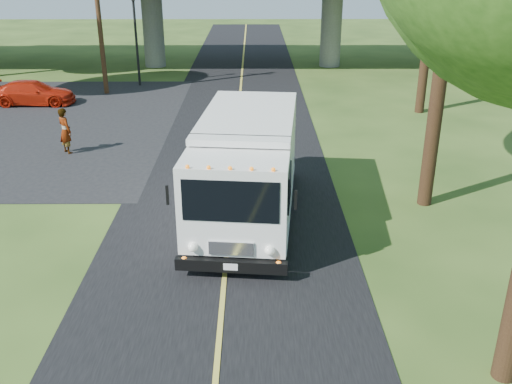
{
  "coord_description": "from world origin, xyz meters",
  "views": [
    {
      "loc": [
        0.72,
        -7.62,
        7.57
      ],
      "look_at": [
        0.79,
        6.24,
        1.6
      ],
      "focal_mm": 40.0,
      "sensor_mm": 36.0,
      "label": 1
    }
  ],
  "objects_px": {
    "traffic_signal": "(136,30)",
    "utility_pole": "(98,8)",
    "step_van": "(247,166)",
    "pedestrian": "(65,131)",
    "red_sedan": "(33,93)"
  },
  "relations": [
    {
      "from": "traffic_signal",
      "to": "utility_pole",
      "type": "height_order",
      "value": "utility_pole"
    },
    {
      "from": "step_van",
      "to": "pedestrian",
      "type": "bearing_deg",
      "value": 146.08
    },
    {
      "from": "utility_pole",
      "to": "pedestrian",
      "type": "xyz_separation_m",
      "value": [
        0.82,
        -10.06,
        -3.68
      ]
    },
    {
      "from": "utility_pole",
      "to": "pedestrian",
      "type": "height_order",
      "value": "utility_pole"
    },
    {
      "from": "red_sedan",
      "to": "utility_pole",
      "type": "bearing_deg",
      "value": -54.02
    },
    {
      "from": "utility_pole",
      "to": "red_sedan",
      "type": "bearing_deg",
      "value": -143.3
    },
    {
      "from": "utility_pole",
      "to": "pedestrian",
      "type": "relative_size",
      "value": 4.91
    },
    {
      "from": "utility_pole",
      "to": "step_van",
      "type": "relative_size",
      "value": 1.19
    },
    {
      "from": "utility_pole",
      "to": "step_van",
      "type": "distance_m",
      "value": 18.14
    },
    {
      "from": "traffic_signal",
      "to": "utility_pole",
      "type": "distance_m",
      "value": 2.86
    },
    {
      "from": "traffic_signal",
      "to": "pedestrian",
      "type": "xyz_separation_m",
      "value": [
        -0.68,
        -12.06,
        -2.28
      ]
    },
    {
      "from": "pedestrian",
      "to": "utility_pole",
      "type": "bearing_deg",
      "value": -40.71
    },
    {
      "from": "traffic_signal",
      "to": "red_sedan",
      "type": "relative_size",
      "value": 1.23
    },
    {
      "from": "step_van",
      "to": "utility_pole",
      "type": "bearing_deg",
      "value": 122.25
    },
    {
      "from": "traffic_signal",
      "to": "red_sedan",
      "type": "bearing_deg",
      "value": -136.98
    }
  ]
}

